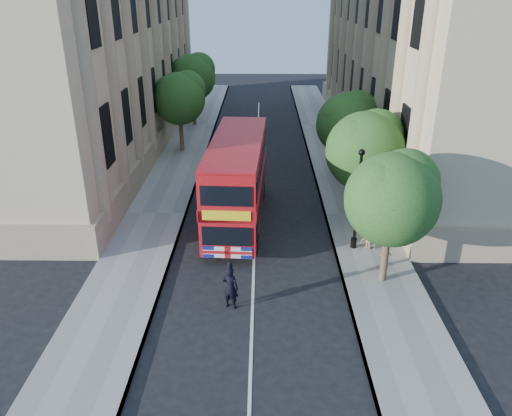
{
  "coord_description": "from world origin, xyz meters",
  "views": [
    {
      "loc": [
        0.35,
        -16.19,
        12.24
      ],
      "look_at": [
        0.09,
        5.91,
        2.3
      ],
      "focal_mm": 35.0,
      "sensor_mm": 36.0,
      "label": 1
    }
  ],
  "objects_px": {
    "box_van": "(225,181)",
    "woman_pedestrian": "(370,235)",
    "police_constable": "(230,288)",
    "double_decker_bus": "(237,179)",
    "lamp_post": "(357,204)"
  },
  "relations": [
    {
      "from": "box_van",
      "to": "police_constable",
      "type": "bearing_deg",
      "value": -83.3
    },
    {
      "from": "double_decker_bus",
      "to": "box_van",
      "type": "distance_m",
      "value": 2.72
    },
    {
      "from": "box_van",
      "to": "woman_pedestrian",
      "type": "height_order",
      "value": "box_van"
    },
    {
      "from": "box_van",
      "to": "woman_pedestrian",
      "type": "bearing_deg",
      "value": -34.54
    },
    {
      "from": "lamp_post",
      "to": "woman_pedestrian",
      "type": "distance_m",
      "value": 1.84
    },
    {
      "from": "box_van",
      "to": "woman_pedestrian",
      "type": "relative_size",
      "value": 3.76
    },
    {
      "from": "box_van",
      "to": "lamp_post",
      "type": "bearing_deg",
      "value": -37.46
    },
    {
      "from": "lamp_post",
      "to": "box_van",
      "type": "distance_m",
      "value": 8.85
    },
    {
      "from": "police_constable",
      "to": "double_decker_bus",
      "type": "bearing_deg",
      "value": -70.1
    },
    {
      "from": "double_decker_bus",
      "to": "woman_pedestrian",
      "type": "bearing_deg",
      "value": -22.59
    },
    {
      "from": "police_constable",
      "to": "woman_pedestrian",
      "type": "distance_m",
      "value": 8.34
    },
    {
      "from": "lamp_post",
      "to": "double_decker_bus",
      "type": "distance_m",
      "value": 6.78
    },
    {
      "from": "box_van",
      "to": "double_decker_bus",
      "type": "bearing_deg",
      "value": -68.82
    },
    {
      "from": "police_constable",
      "to": "woman_pedestrian",
      "type": "bearing_deg",
      "value": -124.01
    },
    {
      "from": "box_van",
      "to": "woman_pedestrian",
      "type": "distance_m",
      "value": 9.46
    }
  ]
}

